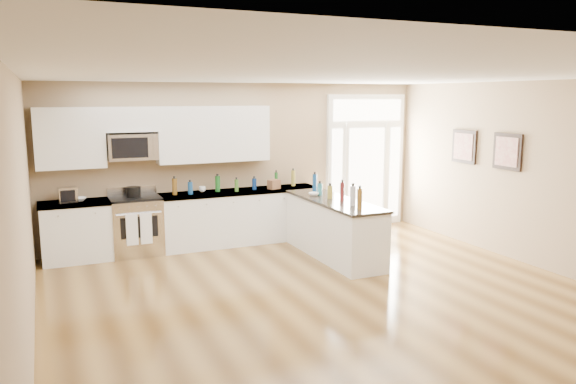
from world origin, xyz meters
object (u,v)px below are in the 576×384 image
Objects in this scene: kitchen_range at (136,225)px; toaster_oven at (68,195)px; stockpot at (133,191)px; peninsula_cabinet at (334,230)px.

toaster_oven is at bearing 178.65° from kitchen_range.
toaster_oven reaches higher than kitchen_range.
stockpot reaches higher than kitchen_range.
kitchen_range is 3.92× the size of toaster_oven.
toaster_oven reaches higher than peninsula_cabinet.
kitchen_range is 1.17m from toaster_oven.
toaster_oven is at bearing -179.10° from stockpot.
kitchen_range is 4.62× the size of stockpot.
stockpot reaches higher than peninsula_cabinet.
toaster_oven is (-1.01, 0.02, 0.58)m from kitchen_range.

